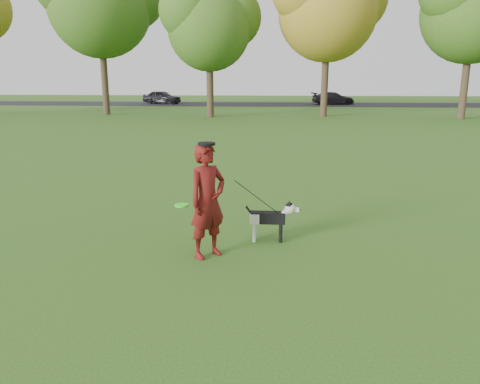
# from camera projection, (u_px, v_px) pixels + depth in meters

# --- Properties ---
(ground) EXTENTS (120.00, 120.00, 0.00)m
(ground) POSITION_uv_depth(u_px,v_px,m) (248.00, 248.00, 8.08)
(ground) COLOR #285116
(ground) RESTS_ON ground
(road) EXTENTS (120.00, 7.00, 0.02)m
(road) POSITION_uv_depth(u_px,v_px,m) (269.00, 104.00, 46.77)
(road) COLOR black
(road) RESTS_ON ground
(man) EXTENTS (0.80, 0.80, 1.88)m
(man) POSITION_uv_depth(u_px,v_px,m) (208.00, 201.00, 7.53)
(man) COLOR #560C0F
(man) RESTS_ON ground
(dog) EXTENTS (0.99, 0.20, 0.75)m
(dog) POSITION_uv_depth(u_px,v_px,m) (272.00, 217.00, 8.33)
(dog) COLOR black
(dog) RESTS_ON ground
(car_left) EXTENTS (4.14, 2.55, 1.32)m
(car_left) POSITION_uv_depth(u_px,v_px,m) (162.00, 97.00, 47.33)
(car_left) COLOR black
(car_left) RESTS_ON road
(car_right) EXTENTS (4.42, 2.43, 1.21)m
(car_right) POSITION_uv_depth(u_px,v_px,m) (333.00, 98.00, 46.20)
(car_right) COLOR black
(car_right) RESTS_ON road
(man_held_items) EXTENTS (1.70, 1.00, 1.39)m
(man_held_items) POSITION_uv_depth(u_px,v_px,m) (258.00, 198.00, 7.83)
(man_held_items) COLOR #2FF71F
(man_held_items) RESTS_ON ground
(tree_row) EXTENTS (51.74, 8.86, 12.01)m
(tree_row) POSITION_uv_depth(u_px,v_px,m) (248.00, 6.00, 31.58)
(tree_row) COLOR #38281C
(tree_row) RESTS_ON ground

